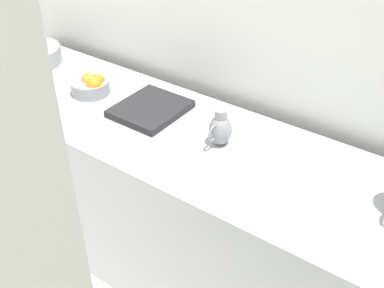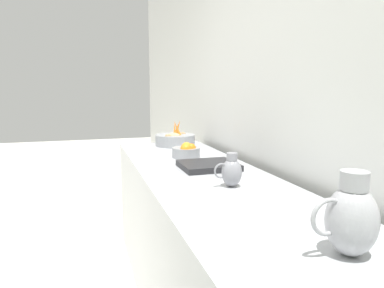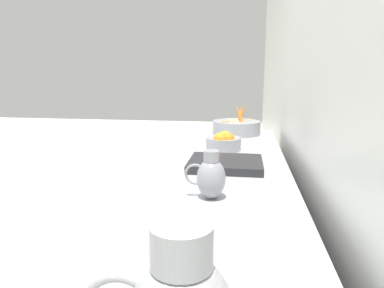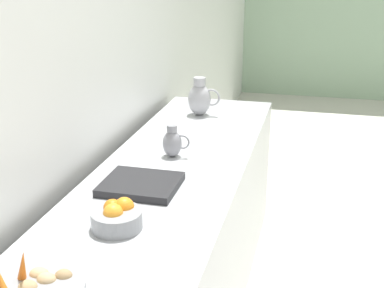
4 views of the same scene
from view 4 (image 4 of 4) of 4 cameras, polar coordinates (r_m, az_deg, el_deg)
The scene contains 6 objects.
tile_wall_left at distance 3.06m, azimuth -8.55°, elevation 12.34°, with size 0.10×9.33×3.00m, color white.
prep_counter at distance 2.81m, azimuth -2.29°, elevation -11.16°, with size 0.72×2.78×0.89m, color #ADAFB5.
orange_bowl at distance 2.07m, azimuth -8.15°, elevation -7.80°, with size 0.20×0.20×0.11m.
metal_pitcher_tall at distance 3.47m, azimuth 0.86°, elevation 4.98°, with size 0.21×0.15×0.25m.
metal_pitcher_short at distance 2.75m, azimuth -2.12°, elevation 0.17°, with size 0.15×0.10×0.17m.
counter_sink_basin at distance 2.41m, azimuth -5.57°, elevation -4.38°, with size 0.34×0.30×0.04m, color #232326.
Camera 4 is at (-0.79, -2.29, 1.88)m, focal length 49.16 mm.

